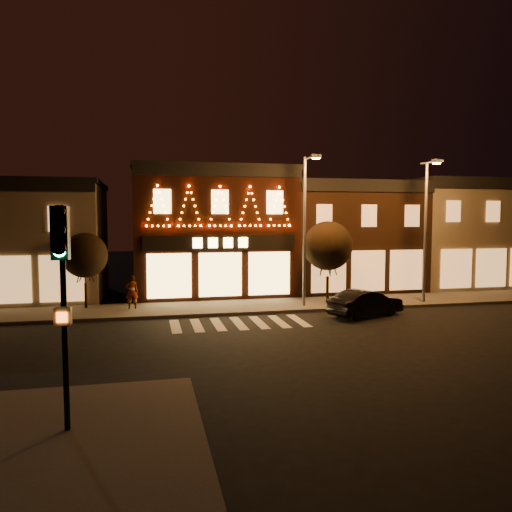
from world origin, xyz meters
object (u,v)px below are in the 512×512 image
object	(u,v)px
traffic_signal_near	(62,274)
dark_sedan	(366,303)
pedestrian	(132,292)
streetlamp_mid	(306,219)

from	to	relation	value
traffic_signal_near	dark_sedan	size ratio (longest dim) A/B	1.23
traffic_signal_near	pedestrian	xyz separation A→B (m)	(1.00, 15.56, -2.72)
streetlamp_mid	dark_sedan	size ratio (longest dim) A/B	1.97
streetlamp_mid	pedestrian	world-z (taller)	streetlamp_mid
pedestrian	streetlamp_mid	bearing A→B (deg)	165.02
streetlamp_mid	dark_sedan	world-z (taller)	streetlamp_mid
pedestrian	traffic_signal_near	bearing A→B (deg)	79.77
traffic_signal_near	dark_sedan	world-z (taller)	traffic_signal_near
streetlamp_mid	traffic_signal_near	bearing A→B (deg)	-124.45
streetlamp_mid	pedestrian	distance (m)	10.27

